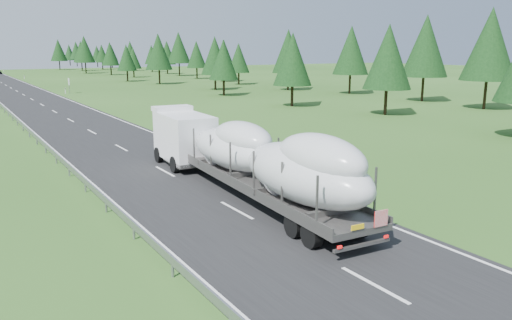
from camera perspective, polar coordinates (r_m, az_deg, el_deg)
ground at (r=17.07m, az=13.33°, el=-13.76°), size 400.00×400.00×0.00m
road_surface at (r=111.42m, az=-26.28°, el=7.43°), size 10.00×400.00×0.02m
marker_posts at (r=166.69m, az=-26.08°, el=8.91°), size 0.13×350.08×1.00m
highway_sign at (r=92.62m, az=-20.60°, el=8.26°), size 0.08×0.90×2.60m
tree_line_right at (r=112.30m, az=-4.85°, el=12.23°), size 28.32×285.36×12.61m
boat_truck at (r=25.47m, az=-0.88°, el=0.70°), size 3.76×20.10×4.15m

